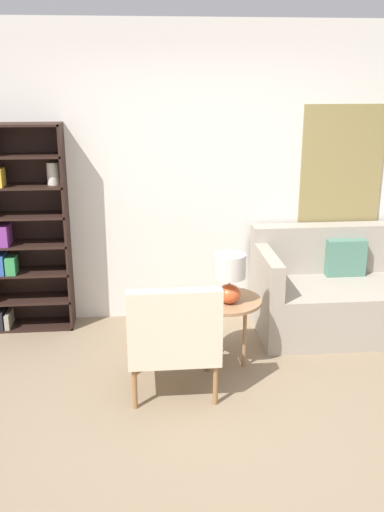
% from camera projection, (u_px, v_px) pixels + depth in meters
% --- Properties ---
extents(ground_plane, '(14.00, 14.00, 0.00)m').
position_uv_depth(ground_plane, '(221.00, 436.00, 3.69)').
color(ground_plane, '#847056').
extents(wall_back, '(6.40, 0.08, 2.70)m').
position_uv_depth(wall_back, '(195.00, 176.00, 5.21)').
color(wall_back, silver).
rests_on(wall_back, ground_plane).
extents(armchair, '(0.66, 0.56, 0.87)m').
position_uv_depth(armchair, '(174.00, 336.00, 4.00)').
color(armchair, olive).
rests_on(armchair, ground_plane).
extents(couch, '(1.69, 0.90, 0.91)m').
position_uv_depth(couch, '(348.00, 293.00, 5.19)').
color(couch, '#9E9384').
rests_on(couch, ground_plane).
extents(side_table, '(0.59, 0.59, 0.55)m').
position_uv_depth(side_table, '(224.00, 305.00, 4.49)').
color(side_table, '#99704C').
rests_on(side_table, ground_plane).
extents(table_lamp, '(0.24, 0.24, 0.39)m').
position_uv_depth(table_lamp, '(230.00, 274.00, 4.33)').
color(table_lamp, '#C65128').
rests_on(table_lamp, side_table).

